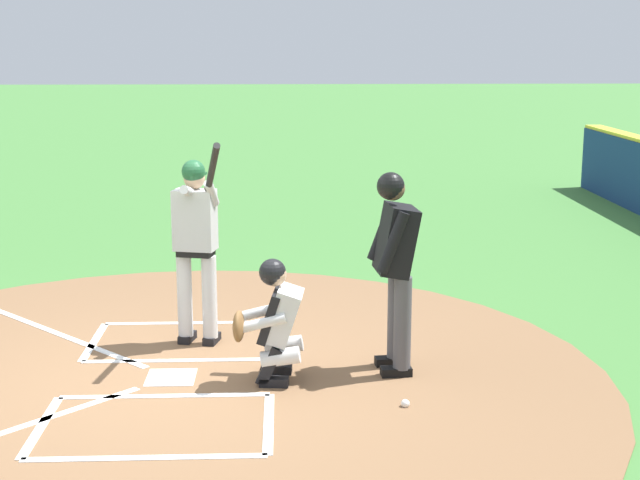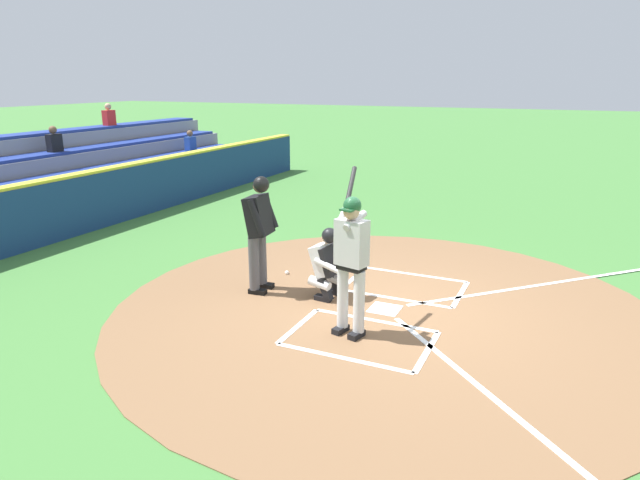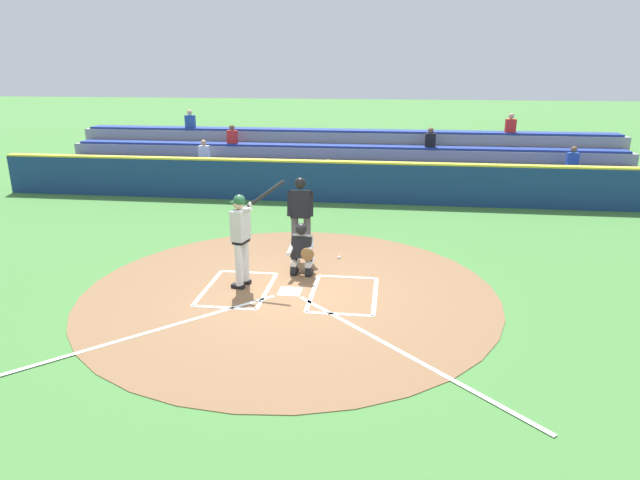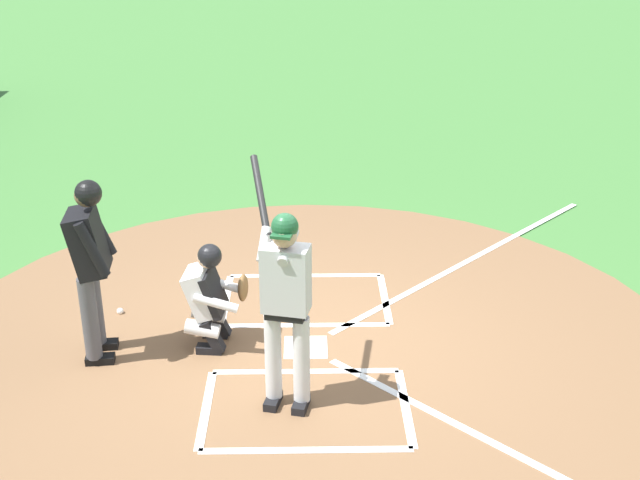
% 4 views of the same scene
% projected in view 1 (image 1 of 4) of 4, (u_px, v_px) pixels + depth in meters
% --- Properties ---
extents(ground_plane, '(120.00, 120.00, 0.00)m').
position_uv_depth(ground_plane, '(171.00, 379.00, 8.32)').
color(ground_plane, '#427A38').
extents(dirt_circle, '(8.00, 8.00, 0.01)m').
position_uv_depth(dirt_circle, '(171.00, 378.00, 8.32)').
color(dirt_circle, brown).
rests_on(dirt_circle, ground).
extents(home_plate_and_chalk, '(7.93, 4.91, 0.01)m').
position_uv_depth(home_plate_and_chalk, '(73.00, 379.00, 8.28)').
color(home_plate_and_chalk, white).
rests_on(home_plate_and_chalk, dirt_circle).
extents(batter, '(1.05, 0.55, 2.13)m').
position_uv_depth(batter, '(196.00, 238.00, 9.04)').
color(batter, silver).
rests_on(batter, ground).
extents(catcher, '(0.59, 0.65, 1.13)m').
position_uv_depth(catcher, '(275.00, 318.00, 8.14)').
color(catcher, black).
rests_on(catcher, ground).
extents(plate_umpire, '(0.60, 0.45, 1.86)m').
position_uv_depth(plate_umpire, '(396.00, 259.00, 8.28)').
color(plate_umpire, '#4C4C51').
rests_on(plate_umpire, ground).
extents(baseball, '(0.07, 0.07, 0.07)m').
position_uv_depth(baseball, '(405.00, 404.00, 7.65)').
color(baseball, white).
rests_on(baseball, ground).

